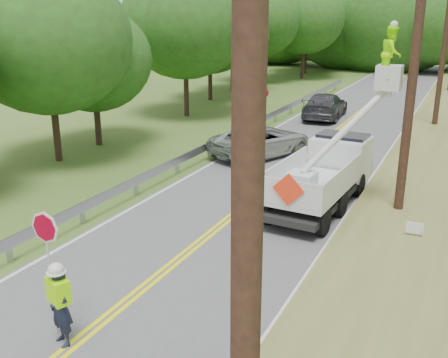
% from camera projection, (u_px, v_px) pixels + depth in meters
% --- Properties ---
extents(ground, '(140.00, 140.00, 0.00)m').
position_uv_depth(ground, '(109.00, 316.00, 11.64)').
color(ground, '#3C5F21').
rests_on(ground, ground).
extents(road, '(7.20, 96.00, 0.03)m').
position_uv_depth(road, '(299.00, 161.00, 23.66)').
color(road, '#555558').
rests_on(road, ground).
extents(guardrail, '(0.18, 48.00, 0.77)m').
position_uv_depth(guardrail, '(228.00, 137.00, 25.91)').
color(guardrail, '#9C9DA4').
rests_on(guardrail, ground).
extents(utility_poles, '(1.60, 43.30, 10.00)m').
position_uv_depth(utility_poles, '(436.00, 42.00, 22.58)').
color(utility_poles, black).
rests_on(utility_poles, ground).
extents(treeline_left, '(10.97, 52.91, 9.48)m').
position_uv_depth(treeline_left, '(230.00, 26.00, 39.50)').
color(treeline_left, '#332319').
rests_on(treeline_left, ground).
extents(treeline_horizon, '(56.66, 14.80, 12.71)m').
position_uv_depth(treeline_horizon, '(399.00, 21.00, 59.03)').
color(treeline_horizon, '#274519').
rests_on(treeline_horizon, ground).
extents(flagger, '(1.10, 0.62, 2.77)m').
position_uv_depth(flagger, '(59.00, 301.00, 10.37)').
color(flagger, '#191E33').
rests_on(flagger, road).
extents(bucket_truck, '(3.51, 6.24, 6.12)m').
position_uv_depth(bucket_truck, '(334.00, 163.00, 18.31)').
color(bucket_truck, black).
rests_on(bucket_truck, road).
extents(suv_silver, '(4.33, 5.83, 1.47)m').
position_uv_depth(suv_silver, '(261.00, 140.00, 24.37)').
color(suv_silver, '#B3B7BB').
rests_on(suv_silver, road).
extents(suv_darkgrey, '(2.59, 5.59, 1.58)m').
position_uv_depth(suv_darkgrey, '(325.00, 106.00, 33.07)').
color(suv_darkgrey, '#3B3D44').
rests_on(suv_darkgrey, road).
extents(stop_sign_permanent, '(0.42, 0.28, 2.25)m').
position_uv_depth(stop_sign_permanent, '(265.00, 103.00, 30.27)').
color(stop_sign_permanent, '#9C9DA4').
rests_on(stop_sign_permanent, ground).
extents(yard_sign, '(0.49, 0.05, 0.72)m').
position_uv_depth(yard_sign, '(415.00, 229.00, 15.03)').
color(yard_sign, white).
rests_on(yard_sign, ground).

